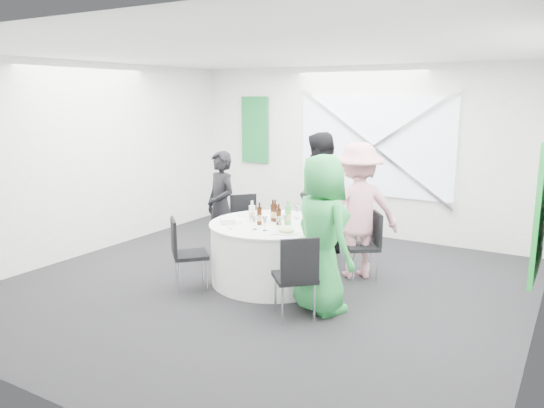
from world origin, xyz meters
The scene contains 45 objects.
floor centered at (0.00, 0.00, 0.00)m, with size 6.00×6.00×0.00m, color black.
ceiling centered at (0.00, 0.00, 2.80)m, with size 6.00×6.00×0.00m, color silver.
wall_back centered at (0.00, 3.00, 1.40)m, with size 6.00×6.00×0.00m, color silver.
wall_front centered at (0.00, -3.00, 1.40)m, with size 6.00×6.00×0.00m, color silver.
wall_left centered at (-3.00, 0.00, 1.40)m, with size 6.00×6.00×0.00m, color silver.
window_panel centered at (0.30, 2.96, 1.50)m, with size 2.60×0.03×1.60m, color silver.
window_brace_a centered at (0.30, 2.92, 1.50)m, with size 0.05×0.05×3.16m, color silver.
window_brace_b centered at (0.30, 2.92, 1.50)m, with size 0.05×0.05×3.16m, color silver.
green_banner centered at (-2.00, 2.95, 1.70)m, with size 0.55×0.04×1.20m, color #166F3A.
green_sign centered at (2.94, 0.60, 1.20)m, with size 0.05×1.20×1.40m, color #1A9231.
banquet_table centered at (0.00, 0.20, 0.38)m, with size 1.56×1.56×0.76m.
chair_back centered at (0.03, 1.36, 0.54)m, with size 0.43×0.44×0.92m.
chair_back_left centered at (-0.86, 0.90, 0.53)m, with size 0.58×0.58×0.91m.
chair_back_right centered at (1.00, 0.92, 0.50)m, with size 0.55×0.55×0.87m.
chair_front_right centered at (0.84, -0.71, 0.54)m, with size 0.59×0.59×0.92m.
chair_front_left centered at (-0.76, -0.59, 0.51)m, with size 0.57×0.57×0.88m.
person_man_back_left centered at (-1.12, 0.67, 0.78)m, with size 0.57×0.37×1.55m, color black.
person_man_back centered at (0.03, 1.46, 0.91)m, with size 0.88×0.48×1.81m, color black.
person_woman_pink centered at (0.84, 0.93, 0.87)m, with size 1.12×0.52×1.74m, color pink.
person_woman_green centered at (0.93, -0.32, 0.86)m, with size 0.84×0.55×1.72m, color green.
plate_back centered at (0.06, 0.77, 0.77)m, with size 0.26×0.26×0.01m.
plate_back_left centered at (-0.48, 0.41, 0.77)m, with size 0.28×0.28×0.01m.
plate_back_right centered at (0.46, 0.52, 0.78)m, with size 0.29×0.29×0.04m.
plate_front_right centered at (0.40, -0.14, 0.78)m, with size 0.26×0.26×0.04m.
plate_front_left centered at (-0.45, -0.06, 0.77)m, with size 0.28×0.28×0.01m.
napkin centered at (-0.44, -0.13, 0.80)m, with size 0.17×0.12×0.05m, color silver.
beer_bottle_a centered at (-0.04, 0.30, 0.87)m, with size 0.06×0.06×0.28m.
beer_bottle_b centered at (-0.01, 0.28, 0.87)m, with size 0.06×0.06×0.28m.
beer_bottle_c centered at (0.12, 0.16, 0.86)m, with size 0.06×0.06×0.26m.
beer_bottle_d centered at (-0.08, 0.04, 0.87)m, with size 0.06×0.06×0.28m.
green_water_bottle centered at (0.21, 0.23, 0.88)m, with size 0.08×0.08×0.30m.
clear_water_bottle centered at (-0.25, 0.13, 0.86)m, with size 0.08×0.08×0.27m.
wine_glass_a centered at (0.12, -0.17, 0.88)m, with size 0.07×0.07×0.17m.
wine_glass_b centered at (0.28, -0.10, 0.88)m, with size 0.07×0.07×0.17m.
wine_glass_c centered at (0.28, 0.52, 0.88)m, with size 0.07×0.07×0.17m.
wine_glass_d centered at (-0.01, -0.19, 0.88)m, with size 0.07×0.07×0.17m.
wine_glass_e centered at (0.16, 0.56, 0.88)m, with size 0.07×0.07×0.17m.
wine_glass_f centered at (0.41, 0.28, 0.88)m, with size 0.07×0.07×0.17m.
wine_glass_g centered at (0.28, 0.02, 0.88)m, with size 0.07×0.07×0.17m.
fork_a centered at (-0.35, 0.65, 0.76)m, with size 0.01×0.15×0.01m, color silver.
knife_a centered at (-0.56, 0.34, 0.76)m, with size 0.01×0.15×0.01m, color silver.
fork_b centered at (-0.52, -0.04, 0.76)m, with size 0.01×0.15×0.01m, color silver.
knife_b centered at (-0.28, -0.30, 0.76)m, with size 0.01×0.15×0.01m, color silver.
fork_c centered at (0.33, -0.27, 0.76)m, with size 0.01×0.15×0.01m, color silver.
knife_c centered at (0.52, -0.04, 0.76)m, with size 0.01×0.15×0.01m, color silver.
Camera 1 is at (3.27, -5.30, 2.31)m, focal length 35.00 mm.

